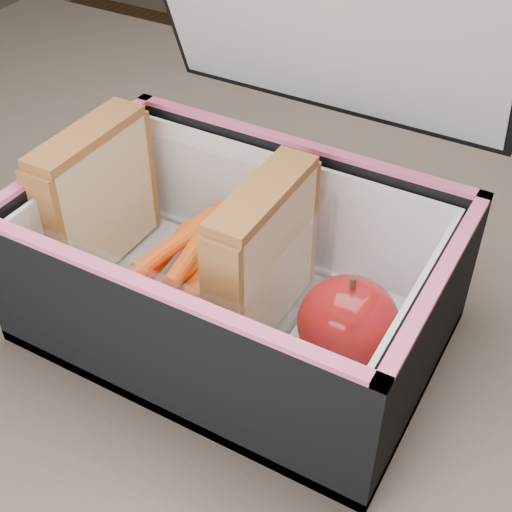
{
  "coord_description": "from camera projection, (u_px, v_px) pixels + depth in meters",
  "views": [
    {
      "loc": [
        0.2,
        -0.35,
        1.13
      ],
      "look_at": [
        0.02,
        -0.03,
        0.81
      ],
      "focal_mm": 50.0,
      "sensor_mm": 36.0,
      "label": 1
    }
  ],
  "objects": [
    {
      "name": "kitchen_table",
      "position": [
        256.0,
        370.0,
        0.61
      ],
      "size": [
        1.2,
        0.8,
        0.75
      ],
      "color": "#61544A",
      "rests_on": "ground"
    },
    {
      "name": "lunch_bag",
      "position": [
        239.0,
        260.0,
        0.49
      ],
      "size": [
        0.28,
        0.25,
        0.28
      ],
      "color": "black",
      "rests_on": "kitchen_table"
    },
    {
      "name": "plastic_tub",
      "position": [
        177.0,
        248.0,
        0.51
      ],
      "size": [
        0.19,
        0.13,
        0.08
      ],
      "primitive_type": null,
      "color": "white",
      "rests_on": "lunch_bag"
    },
    {
      "name": "sandwich_left",
      "position": [
        96.0,
        197.0,
        0.53
      ],
      "size": [
        0.03,
        0.1,
        0.11
      ],
      "color": "beige",
      "rests_on": "plastic_tub"
    },
    {
      "name": "sandwich_right",
      "position": [
        263.0,
        258.0,
        0.47
      ],
      "size": [
        0.03,
        0.1,
        0.11
      ],
      "color": "beige",
      "rests_on": "plastic_tub"
    },
    {
      "name": "carrot_sticks",
      "position": [
        181.0,
        269.0,
        0.52
      ],
      "size": [
        0.06,
        0.15,
        0.03
      ],
      "color": "#FE5112",
      "rests_on": "plastic_tub"
    },
    {
      "name": "paper_napkin",
      "position": [
        346.0,
        356.0,
        0.48
      ],
      "size": [
        0.09,
        0.09,
        0.01
      ],
      "primitive_type": "cube",
      "rotation": [
        0.0,
        0.0,
        -0.19
      ],
      "color": "white",
      "rests_on": "lunch_bag"
    },
    {
      "name": "red_apple",
      "position": [
        348.0,
        323.0,
        0.46
      ],
      "size": [
        0.08,
        0.08,
        0.07
      ],
      "rotation": [
        0.0,
        0.0,
        0.16
      ],
      "color": "maroon",
      "rests_on": "paper_napkin"
    }
  ]
}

